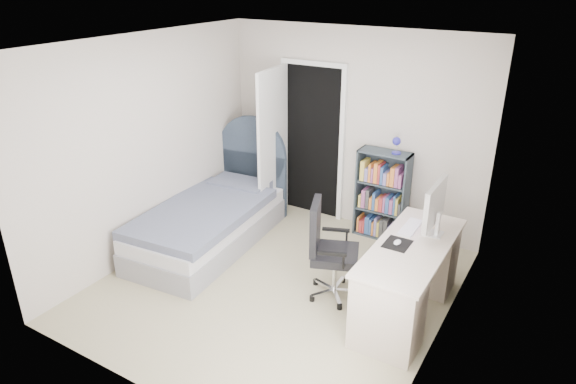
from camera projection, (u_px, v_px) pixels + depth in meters
The scene contains 8 objects.
room_shell at pixel (276, 176), 4.98m from camera, with size 3.50×3.70×2.60m.
door at pixel (287, 143), 6.63m from camera, with size 0.92×0.83×2.06m.
bed at pixel (213, 219), 6.25m from camera, with size 1.20×2.26×1.35m.
nightstand at pixel (259, 180), 7.18m from camera, with size 0.39×0.39×0.58m.
floor_lamp at pixel (270, 165), 7.11m from camera, with size 0.21×0.21×1.45m.
bookcase at pixel (382, 198), 6.29m from camera, with size 0.62×0.27×1.32m.
desk at pixel (409, 276), 4.87m from camera, with size 0.63×1.56×1.28m.
office_chair at pixel (327, 246), 5.11m from camera, with size 0.60×0.60×1.04m.
Camera 1 is at (2.48, -3.91, 3.10)m, focal length 32.00 mm.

